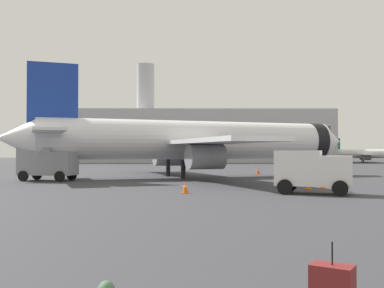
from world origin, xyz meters
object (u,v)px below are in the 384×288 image
Objects in this scene: service_truck at (47,162)px; rolling_suitcase at (332,288)px; safety_cone_near at (185,187)px; safety_cone_outer at (308,185)px; airplane_at_gate at (192,140)px; airplane_taxiing at (367,154)px; safety_cone_far at (323,183)px; cargo_van at (312,170)px; safety_cone_mid at (258,170)px.

rolling_suitcase is at bearing -66.01° from service_truck.
rolling_suitcase is (2.43, -20.56, 0.03)m from safety_cone_near.
service_truck reaches higher than safety_cone_outer.
airplane_at_gate is 6.77× the size of service_truck.
airplane_taxiing is 18.23× the size of rolling_suitcase.
airplane_at_gate reaches higher than safety_cone_far.
safety_cone_near is 8.71m from safety_cone_outer.
safety_cone_far is at bearing 21.69° from safety_cone_outer.
airplane_taxiing is 90.69m from service_truck.
airplane_at_gate is 1.73× the size of airplane_taxiing.
airplane_taxiing reaches higher than safety_cone_near.
cargo_van is at bearing -114.61° from safety_cone_far.
safety_cone_mid is 1.38× the size of safety_cone_outer.
service_truck is 4.66× the size of rolling_suitcase.
airplane_taxiing is 112.07m from rolling_suitcase.
safety_cone_outer is at bearing 76.13° from rolling_suitcase.
safety_cone_far is (9.34, 3.33, 0.01)m from safety_cone_near.
airplane_at_gate is at bearing 121.88° from safety_cone_far.
airplane_at_gate is 47.28× the size of safety_cone_near.
airplane_at_gate reaches higher than airplane_taxiing.
service_truck is at bearing 134.79° from safety_cone_near.
safety_cone_mid is (-35.81, -59.47, -1.67)m from airplane_taxiing.
safety_cone_mid is 44.99m from rolling_suitcase.
safety_cone_outer is (0.64, 3.38, -1.16)m from cargo_van.
safety_cone_mid is (20.27, 11.80, -1.20)m from service_truck.
cargo_van is at bearing -113.37° from airplane_taxiing.
rolling_suitcase reaches higher than safety_cone_mid.
cargo_van is at bearing -100.65° from safety_cone_outer.
safety_cone_outer is 24.16m from rolling_suitcase.
safety_cone_mid reaches higher than safety_cone_outer.
safety_cone_near is at bearing -91.80° from airplane_at_gate.
safety_cone_near is 0.89× the size of safety_cone_mid.
safety_cone_far is at bearing 65.39° from cargo_van.
service_truck is at bearing 157.44° from safety_cone_far.
safety_cone_mid is at bearing 71.43° from safety_cone_near.
safety_cone_near is 20.71m from rolling_suitcase.
safety_cone_mid is at bearing -121.05° from airplane_taxiing.
airplane_at_gate is 58.20× the size of safety_cone_outer.
cargo_van reaches higher than rolling_suitcase.
airplane_taxiing is 87.35m from safety_cone_far.
cargo_van is (-36.31, -84.03, -0.62)m from airplane_taxiing.
airplane_taxiing is 33.61× the size of safety_cone_outer.
safety_cone_near is at bearing -117.72° from airplane_taxiing.
airplane_taxiing reaches higher than cargo_van.
safety_cone_outer is at bearing 79.35° from cargo_van.
airplane_at_gate is 38.21m from rolling_suitcase.
service_truck is 6.23× the size of safety_cone_mid.
safety_cone_far reaches higher than safety_cone_near.
safety_cone_mid is 0.75× the size of rolling_suitcase.
safety_cone_outer is at bearing -113.86° from airplane_taxiing.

